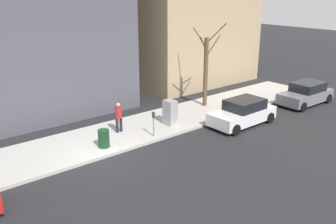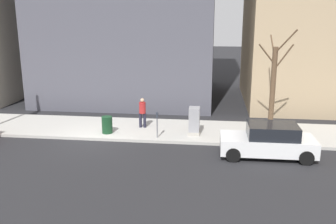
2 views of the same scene
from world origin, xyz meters
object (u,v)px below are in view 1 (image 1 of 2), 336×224
Objects in this scene: parking_meter at (154,122)px; utility_box at (170,113)px; parked_car_white at (243,113)px; trash_bin at (104,138)px; parked_car_grey at (306,94)px; bare_tree at (206,69)px; pedestrian_near_meter at (119,116)px.

utility_box is (0.85, -1.84, -0.13)m from parking_meter.
utility_box is at bearing 54.65° from parked_car_white.
parking_meter is at bearing -99.28° from trash_bin.
bare_tree reaches higher than parked_car_grey.
bare_tree reaches higher than parking_meter.
pedestrian_near_meter reaches higher than trash_bin.
trash_bin is (-0.40, 4.59, -0.25)m from utility_box.
utility_box is 4.65m from bare_tree.
bare_tree is at bearing 57.90° from parked_car_grey.
pedestrian_near_meter is at bearing -53.46° from trash_bin.
utility_box is 3.04m from pedestrian_near_meter.
parking_meter is 2.01m from pedestrian_near_meter.
bare_tree is (2.14, -5.94, 1.63)m from parking_meter.
parked_car_grey is 4.71× the size of trash_bin.
utility_box reaches higher than parked_car_grey.
parked_car_grey is at bearing -98.46° from trash_bin.
parked_car_grey is 10.30m from utility_box.
parked_car_grey is 14.73m from trash_bin.
bare_tree is 3.28× the size of pedestrian_near_meter.
utility_box is (2.57, 9.98, 0.11)m from parked_car_grey.
bare_tree is at bearing -78.99° from trash_bin.
parking_meter is at bearing 73.00° from parked_car_white.
parking_meter is 0.81× the size of pedestrian_near_meter.
utility_box is 1.59× the size of trash_bin.
parked_car_white is 4.22m from bare_tree.
bare_tree reaches higher than parked_car_white.
bare_tree is 6.04× the size of trash_bin.
parked_car_grey is 7.27m from bare_tree.
bare_tree is 7.20m from pedestrian_near_meter.
parking_meter is 1.50× the size of trash_bin.
parked_car_grey is at bearing -123.32° from bare_tree.
parking_meter is (1.58, 5.32, 0.24)m from parked_car_white.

